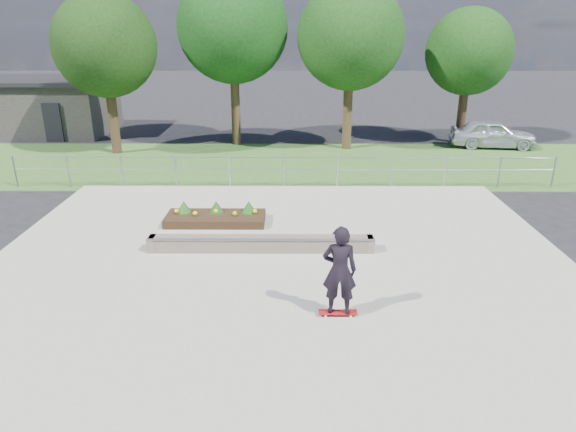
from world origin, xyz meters
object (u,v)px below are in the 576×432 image
object	(u,v)px
parked_car	(493,134)
skateboarder	(340,271)
planter_bed	(216,216)
grind_ledge	(261,244)

from	to	relation	value
parked_car	skateboarder	bearing A→B (deg)	157.54
planter_bed	grind_ledge	bearing A→B (deg)	-54.84
planter_bed	parked_car	size ratio (longest dim) A/B	0.74
planter_bed	parked_car	xyz separation A→B (m)	(12.26, 10.52, 0.45)
grind_ledge	planter_bed	distance (m)	2.61
grind_ledge	skateboarder	world-z (taller)	skateboarder
planter_bed	skateboarder	world-z (taller)	skateboarder
skateboarder	grind_ledge	bearing A→B (deg)	118.69
grind_ledge	parked_car	xyz separation A→B (m)	(10.76, 12.65, 0.43)
planter_bed	parked_car	world-z (taller)	parked_car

